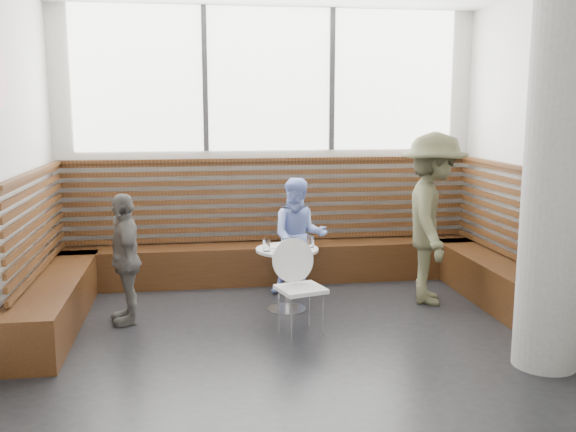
{
  "coord_description": "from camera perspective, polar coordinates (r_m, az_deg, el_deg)",
  "views": [
    {
      "loc": [
        -0.93,
        -5.15,
        2.07
      ],
      "look_at": [
        0.0,
        1.0,
        1.0
      ],
      "focal_mm": 40.0,
      "sensor_mm": 36.0,
      "label": 1
    }
  ],
  "objects": [
    {
      "name": "room",
      "position": [
        5.26,
        1.62,
        4.66
      ],
      "size": [
        5.0,
        5.0,
        3.2
      ],
      "color": "silver",
      "rests_on": "ground"
    },
    {
      "name": "booth",
      "position": [
        7.18,
        -0.92,
        -3.64
      ],
      "size": [
        5.0,
        2.5,
        1.44
      ],
      "color": "#391F0E",
      "rests_on": "ground"
    },
    {
      "name": "concrete_column",
      "position": [
        5.35,
        22.8,
        3.97
      ],
      "size": [
        0.5,
        0.5,
        3.2
      ],
      "primitive_type": "cylinder",
      "color": "gray",
      "rests_on": "ground"
    },
    {
      "name": "cafe_table",
      "position": [
        6.52,
        -0.08,
        -4.47
      ],
      "size": [
        0.63,
        0.63,
        0.65
      ],
      "color": "silver",
      "rests_on": "ground"
    },
    {
      "name": "cafe_chair",
      "position": [
        5.92,
        1.04,
        -5.58
      ],
      "size": [
        0.41,
        0.4,
        0.86
      ],
      "rotation": [
        0.0,
        0.0,
        0.28
      ],
      "color": "white",
      "rests_on": "ground"
    },
    {
      "name": "adult_man",
      "position": [
        6.9,
        12.72,
        -0.21
      ],
      "size": [
        0.99,
        1.32,
        1.81
      ],
      "primitive_type": "imported",
      "rotation": [
        0.0,
        0.0,
        1.26
      ],
      "color": "brown",
      "rests_on": "ground"
    },
    {
      "name": "child_back",
      "position": [
        7.07,
        0.98,
        -1.85
      ],
      "size": [
        0.68,
        0.55,
        1.3
      ],
      "primitive_type": "imported",
      "rotation": [
        0.0,
        0.0,
        -0.1
      ],
      "color": "#879DEA",
      "rests_on": "ground"
    },
    {
      "name": "child_left",
      "position": [
        6.33,
        -14.27,
        -3.69
      ],
      "size": [
        0.44,
        0.78,
        1.26
      ],
      "primitive_type": "imported",
      "rotation": [
        0.0,
        0.0,
        -1.38
      ],
      "color": "#615D58",
      "rests_on": "ground"
    },
    {
      "name": "plate_near",
      "position": [
        6.52,
        -0.82,
        -2.75
      ],
      "size": [
        0.21,
        0.21,
        0.01
      ],
      "primitive_type": "cylinder",
      "color": "white",
      "rests_on": "cafe_table"
    },
    {
      "name": "plate_far",
      "position": [
        6.58,
        0.24,
        -2.63
      ],
      "size": [
        0.22,
        0.22,
        0.02
      ],
      "primitive_type": "cylinder",
      "color": "white",
      "rests_on": "cafe_table"
    },
    {
      "name": "glass_left",
      "position": [
        6.35,
        -1.93,
        -2.62
      ],
      "size": [
        0.07,
        0.07,
        0.11
      ],
      "primitive_type": "cylinder",
      "color": "white",
      "rests_on": "cafe_table"
    },
    {
      "name": "glass_mid",
      "position": [
        6.43,
        0.03,
        -2.49
      ],
      "size": [
        0.07,
        0.07,
        0.11
      ],
      "primitive_type": "cylinder",
      "color": "white",
      "rests_on": "cafe_table"
    },
    {
      "name": "glass_right",
      "position": [
        6.54,
        2.02,
        -2.26
      ],
      "size": [
        0.07,
        0.07,
        0.12
      ],
      "primitive_type": "cylinder",
      "color": "white",
      "rests_on": "cafe_table"
    },
    {
      "name": "menu_card",
      "position": [
        6.28,
        1.05,
        -3.28
      ],
      "size": [
        0.2,
        0.15,
        0.0
      ],
      "primitive_type": "cube",
      "rotation": [
        0.0,
        0.0,
        -0.09
      ],
      "color": "#A5C64C",
      "rests_on": "cafe_table"
    }
  ]
}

